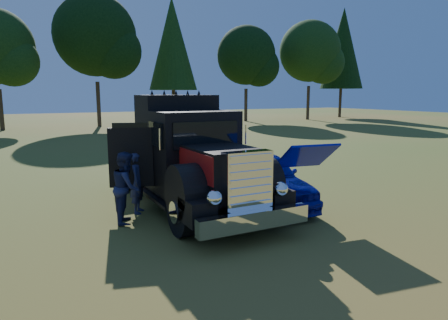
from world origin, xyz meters
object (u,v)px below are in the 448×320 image
diamond_t_truck (189,160)px  hotrod_coupe (259,177)px  spectator_far (127,187)px  spectator_near (138,182)px

diamond_t_truck → hotrod_coupe: size_ratio=1.56×
diamond_t_truck → spectator_far: diamond_t_truck is taller
diamond_t_truck → spectator_near: bearing=177.5°
spectator_near → hotrod_coupe: bearing=-75.1°
spectator_far → spectator_near: bearing=-16.4°
diamond_t_truck → spectator_near: size_ratio=4.50×
spectator_near → spectator_far: bearing=172.3°
diamond_t_truck → spectator_far: (-1.84, -0.58, -0.43)m
spectator_near → diamond_t_truck: bearing=-65.4°
spectator_near → spectator_far: size_ratio=0.94×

